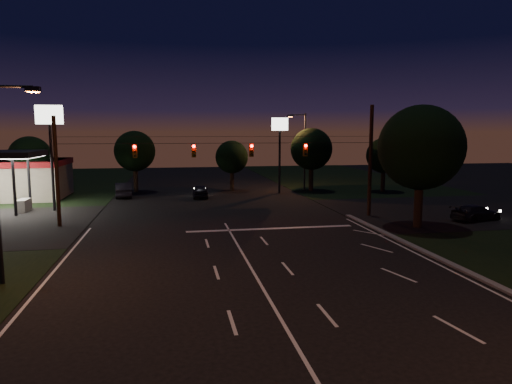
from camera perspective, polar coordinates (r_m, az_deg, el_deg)
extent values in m
plane|color=black|center=(21.17, 0.50, -11.36)|extent=(140.00, 140.00, 0.00)
cube|color=black|center=(43.42, 23.02, -2.16)|extent=(20.00, 16.00, 0.02)
cube|color=silver|center=(15.75, 4.85, -18.27)|extent=(0.14, 40.00, 0.01)
cube|color=silver|center=(32.62, 1.86, -4.59)|extent=(12.00, 0.50, 0.01)
cylinder|color=black|center=(38.70, 13.89, -2.89)|extent=(0.30, 0.30, 9.00)
cylinder|color=black|center=(36.28, -23.32, -3.99)|extent=(0.28, 0.28, 8.00)
cylinder|color=black|center=(34.88, -4.17, 6.11)|extent=(24.00, 0.03, 0.03)
cylinder|color=black|center=(34.87, -4.18, 6.93)|extent=(24.00, 0.02, 0.02)
cube|color=#3F3307|center=(34.80, -14.91, 4.96)|extent=(0.32, 0.26, 1.00)
sphere|color=#FF0705|center=(34.63, -14.94, 5.50)|extent=(0.22, 0.22, 0.22)
sphere|color=black|center=(34.64, -14.93, 4.95)|extent=(0.20, 0.20, 0.20)
sphere|color=black|center=(34.66, -14.91, 4.41)|extent=(0.20, 0.20, 0.20)
cube|color=#3F3307|center=(34.73, -7.79, 5.14)|extent=(0.32, 0.26, 1.00)
sphere|color=#FF0705|center=(34.56, -7.79, 5.68)|extent=(0.22, 0.22, 0.22)
sphere|color=black|center=(34.57, -7.78, 5.13)|extent=(0.20, 0.20, 0.20)
sphere|color=black|center=(34.59, -7.77, 4.59)|extent=(0.20, 0.20, 0.20)
cube|color=#3F3307|center=(35.21, -0.59, 5.24)|extent=(0.32, 0.26, 1.00)
sphere|color=#FF0705|center=(35.04, -0.54, 5.77)|extent=(0.22, 0.22, 0.22)
sphere|color=black|center=(35.05, -0.54, 5.23)|extent=(0.20, 0.20, 0.20)
sphere|color=black|center=(35.06, -0.54, 4.69)|extent=(0.20, 0.20, 0.20)
cube|color=#3F3307|center=(36.19, 6.16, 5.26)|extent=(0.32, 0.26, 1.00)
sphere|color=#FF0705|center=(36.02, 6.24, 5.78)|extent=(0.22, 0.22, 0.22)
sphere|color=black|center=(36.03, 6.24, 5.25)|extent=(0.20, 0.20, 0.20)
sphere|color=black|center=(36.05, 6.23, 4.73)|extent=(0.20, 0.20, 0.20)
cube|color=gray|center=(44.01, -27.06, -1.54)|extent=(0.80, 2.00, 1.10)
cylinder|color=black|center=(41.89, -27.99, 0.54)|extent=(0.24, 0.24, 4.80)
cylinder|color=black|center=(45.70, -26.49, 1.14)|extent=(0.24, 0.24, 4.80)
cylinder|color=black|center=(43.01, -24.12, 2.73)|extent=(0.24, 0.24, 7.50)
cube|color=white|center=(42.92, -24.45, 8.79)|extent=(2.20, 0.30, 1.60)
cylinder|color=black|center=(51.16, 2.96, 3.76)|extent=(0.24, 0.24, 7.00)
cube|color=white|center=(51.05, 3.00, 8.47)|extent=(1.80, 0.30, 1.40)
cylinder|color=black|center=(22.79, -28.35, 11.54)|extent=(1.80, 0.12, 0.12)
cube|color=black|center=(22.53, -26.12, 11.48)|extent=(0.60, 0.35, 0.22)
cube|color=orange|center=(22.52, -26.10, 11.17)|extent=(0.45, 0.25, 0.04)
cylinder|color=black|center=(53.93, 6.11, 4.98)|extent=(0.20, 0.20, 9.00)
cylinder|color=black|center=(53.67, 5.24, 9.57)|extent=(1.80, 0.12, 0.12)
cube|color=black|center=(53.43, 4.30, 9.49)|extent=(0.60, 0.35, 0.22)
cube|color=orange|center=(53.43, 4.30, 9.36)|extent=(0.45, 0.25, 0.04)
cylinder|color=black|center=(34.68, 19.64, -0.96)|extent=(0.60, 0.60, 4.00)
sphere|color=black|center=(34.35, 19.92, 5.26)|extent=(6.00, 6.00, 6.00)
sphere|color=black|center=(35.05, 20.39, 4.98)|extent=(4.50, 4.50, 4.50)
sphere|color=black|center=(34.32, 18.79, 5.08)|extent=(4.20, 4.20, 4.20)
cylinder|color=black|center=(51.93, -26.21, 0.83)|extent=(0.49, 0.49, 3.00)
sphere|color=black|center=(51.72, -26.39, 3.94)|extent=(4.20, 4.20, 4.20)
sphere|color=black|center=(51.92, -25.84, 3.84)|extent=(3.15, 3.15, 3.15)
sphere|color=black|center=(52.04, -26.77, 3.83)|extent=(2.94, 2.94, 2.94)
cylinder|color=black|center=(54.08, -14.81, 1.73)|extent=(0.52, 0.52, 3.25)
sphere|color=black|center=(53.87, -14.92, 4.96)|extent=(4.60, 4.60, 4.60)
sphere|color=black|center=(54.19, -14.40, 4.85)|extent=(3.45, 3.45, 3.45)
sphere|color=black|center=(54.15, -15.39, 4.85)|extent=(3.22, 3.22, 3.22)
cylinder|color=black|center=(53.38, -3.03, 1.63)|extent=(0.47, 0.47, 2.75)
sphere|color=black|center=(53.18, -3.05, 4.40)|extent=(3.80, 3.80, 3.80)
sphere|color=black|center=(53.52, -2.68, 4.30)|extent=(2.85, 2.85, 2.85)
sphere|color=black|center=(53.33, -3.48, 4.31)|extent=(2.66, 2.66, 2.66)
cylinder|color=black|center=(53.32, 6.89, 1.93)|extent=(0.53, 0.53, 3.40)
sphere|color=black|center=(53.11, 6.94, 5.36)|extent=(4.80, 4.80, 4.80)
sphere|color=black|center=(53.60, 7.32, 5.22)|extent=(3.60, 3.60, 3.60)
sphere|color=black|center=(53.20, 6.37, 5.25)|extent=(3.36, 3.36, 3.36)
cylinder|color=black|center=(54.44, 15.59, 1.55)|extent=(0.48, 0.48, 2.90)
sphere|color=black|center=(54.24, 15.69, 4.42)|extent=(4.00, 4.00, 4.00)
sphere|color=black|center=(54.69, 15.92, 4.31)|extent=(3.00, 3.00, 3.00)
sphere|color=black|center=(54.25, 15.21, 4.34)|extent=(2.80, 2.80, 2.80)
imported|color=black|center=(48.14, -6.98, 0.09)|extent=(1.71, 3.99, 1.34)
imported|color=black|center=(50.18, -16.27, 0.25)|extent=(2.16, 4.77, 1.52)
imported|color=black|center=(39.33, 25.77, -2.35)|extent=(4.57, 2.77, 1.24)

